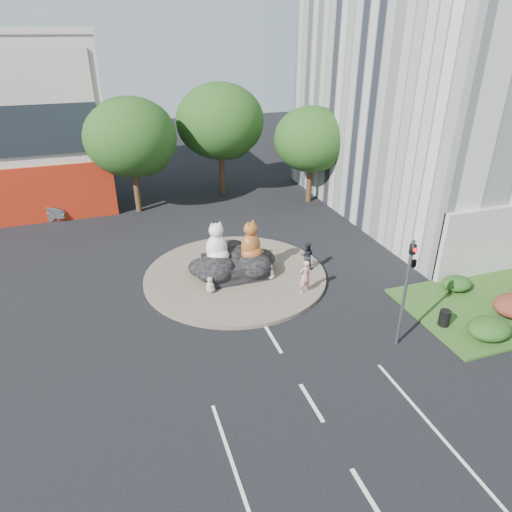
# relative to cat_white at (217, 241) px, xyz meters

# --- Properties ---
(ground) EXTENTS (120.00, 120.00, 0.00)m
(ground) POSITION_rel_cat_white_xyz_m (0.94, -10.15, -2.24)
(ground) COLOR black
(ground) RESTS_ON ground
(roundabout_island) EXTENTS (10.00, 10.00, 0.20)m
(roundabout_island) POSITION_rel_cat_white_xyz_m (0.94, -0.15, -2.14)
(roundabout_island) COLOR brown
(roundabout_island) RESTS_ON ground
(rock_plinth) EXTENTS (3.20, 2.60, 0.90)m
(rock_plinth) POSITION_rel_cat_white_xyz_m (0.94, -0.15, -1.59)
(rock_plinth) COLOR black
(rock_plinth) RESTS_ON roundabout_island
(grass_verge) EXTENTS (10.00, 6.00, 0.12)m
(grass_verge) POSITION_rel_cat_white_xyz_m (12.94, -7.15, -2.18)
(grass_verge) COLOR #2E4B19
(grass_verge) RESTS_ON ground
(tree_left) EXTENTS (6.46, 6.46, 8.27)m
(tree_left) POSITION_rel_cat_white_xyz_m (-2.99, 11.91, 3.01)
(tree_left) COLOR #382314
(tree_left) RESTS_ON ground
(tree_mid) EXTENTS (6.84, 6.84, 8.76)m
(tree_mid) POSITION_rel_cat_white_xyz_m (4.01, 13.91, 3.32)
(tree_mid) COLOR #382314
(tree_mid) RESTS_ON ground
(tree_right) EXTENTS (5.70, 5.70, 7.30)m
(tree_right) POSITION_rel_cat_white_xyz_m (10.01, 9.91, 2.39)
(tree_right) COLOR #382314
(tree_right) RESTS_ON ground
(hedge_near_green) EXTENTS (2.00, 1.60, 0.90)m
(hedge_near_green) POSITION_rel_cat_white_xyz_m (9.94, -9.15, -1.67)
(hedge_near_green) COLOR #1B3A12
(hedge_near_green) RESTS_ON grass_verge
(hedge_back_green) EXTENTS (1.60, 1.28, 0.72)m
(hedge_back_green) POSITION_rel_cat_white_xyz_m (11.44, -5.35, -1.76)
(hedge_back_green) COLOR #1B3A12
(hedge_back_green) RESTS_ON grass_verge
(traffic_light) EXTENTS (0.44, 1.24, 5.00)m
(traffic_light) POSITION_rel_cat_white_xyz_m (6.04, -8.16, 1.38)
(traffic_light) COLOR #595B60
(traffic_light) RESTS_ON ground
(street_lamp) EXTENTS (2.34, 0.22, 8.06)m
(street_lamp) POSITION_rel_cat_white_xyz_m (13.76, -2.15, 2.32)
(street_lamp) COLOR #595B60
(street_lamp) RESTS_ON ground
(cat_white) EXTENTS (1.51, 1.36, 2.28)m
(cat_white) POSITION_rel_cat_white_xyz_m (0.00, 0.00, 0.00)
(cat_white) COLOR silver
(cat_white) RESTS_ON rock_plinth
(cat_tabby) EXTENTS (1.75, 1.70, 2.23)m
(cat_tabby) POSITION_rel_cat_white_xyz_m (1.81, -0.30, -0.03)
(cat_tabby) COLOR #C46928
(cat_tabby) RESTS_ON rock_plinth
(kitten_calico) EXTENTS (0.71, 0.69, 0.90)m
(kitten_calico) POSITION_rel_cat_white_xyz_m (-0.80, -1.58, -1.59)
(kitten_calico) COLOR silver
(kitten_calico) RESTS_ON roundabout_island
(kitten_white) EXTENTS (0.60, 0.54, 0.90)m
(kitten_white) POSITION_rel_cat_white_xyz_m (2.58, -1.21, -1.59)
(kitten_white) COLOR silver
(kitten_white) RESTS_ON roundabout_island
(pedestrian_pink) EXTENTS (0.74, 0.57, 1.80)m
(pedestrian_pink) POSITION_rel_cat_white_xyz_m (3.77, -3.14, -1.14)
(pedestrian_pink) COLOR #D3898A
(pedestrian_pink) RESTS_ON roundabout_island
(pedestrian_dark) EXTENTS (0.97, 0.92, 1.58)m
(pedestrian_dark) POSITION_rel_cat_white_xyz_m (4.94, -0.82, -1.25)
(pedestrian_dark) COLOR black
(pedestrian_dark) RESTS_ON roundabout_island
(parked_car) EXTENTS (5.24, 2.88, 1.64)m
(parked_car) POSITION_rel_cat_white_xyz_m (-10.47, 12.80, -1.42)
(parked_car) COLOR #93959A
(parked_car) RESTS_ON ground
(litter_bin) EXTENTS (0.62, 0.62, 0.76)m
(litter_bin) POSITION_rel_cat_white_xyz_m (8.71, -7.77, -1.74)
(litter_bin) COLOR black
(litter_bin) RESTS_ON grass_verge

